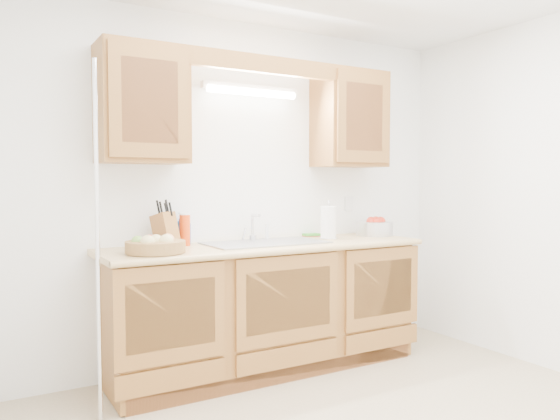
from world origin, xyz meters
TOP-DOWN VIEW (x-y plane):
  - room at (0.00, 0.00)m, footprint 3.52×3.50m
  - base_cabinets at (0.00, 1.20)m, footprint 2.20×0.60m
  - countertop at (0.00, 1.19)m, footprint 2.30×0.63m
  - upper_cabinet_left at (-0.83, 1.33)m, footprint 0.55×0.33m
  - upper_cabinet_right at (0.83, 1.33)m, footprint 0.55×0.33m
  - valance at (0.00, 1.19)m, footprint 2.20×0.05m
  - fluorescent_fixture at (0.00, 1.42)m, footprint 0.76×0.08m
  - sink at (0.00, 1.21)m, footprint 0.84×0.46m
  - wire_shelf_pole at (-1.20, 0.94)m, footprint 0.03×0.03m
  - outlet_plate at (0.95, 1.49)m, footprint 0.08×0.01m
  - fruit_basket at (-0.83, 1.07)m, footprint 0.47×0.47m
  - knife_block at (-0.69, 1.33)m, footprint 0.18×0.22m
  - orange_canister at (-0.54, 1.36)m, footprint 0.09×0.09m
  - soap_bottle at (-0.54, 1.43)m, footprint 0.11×0.12m
  - sponge at (0.54, 1.44)m, footprint 0.13×0.09m
  - paper_towel at (0.54, 1.21)m, footprint 0.14×0.14m
  - apple_bowl at (1.02, 1.25)m, footprint 0.33×0.33m

SIDE VIEW (x-z plane):
  - base_cabinets at x=0.00m, z-range 0.01..0.87m
  - sink at x=0.00m, z-range 0.65..1.01m
  - countertop at x=0.00m, z-range 0.86..0.90m
  - sponge at x=0.54m, z-range 0.90..0.92m
  - fruit_basket at x=-0.83m, z-range 0.89..1.01m
  - apple_bowl at x=1.02m, z-range 0.89..1.04m
  - wire_shelf_pole at x=-1.20m, z-range 0.00..2.00m
  - soap_bottle at x=-0.54m, z-range 0.90..1.12m
  - orange_canister at x=-0.54m, z-range 0.90..1.12m
  - knife_block at x=-0.69m, z-range 0.85..1.18m
  - paper_towel at x=0.54m, z-range 0.87..1.17m
  - outlet_plate at x=0.95m, z-range 1.09..1.21m
  - room at x=0.00m, z-range 0.00..2.50m
  - upper_cabinet_left at x=-0.83m, z-range 1.45..2.20m
  - upper_cabinet_right at x=0.83m, z-range 1.45..2.20m
  - fluorescent_fixture at x=0.00m, z-range 1.96..2.04m
  - valance at x=0.00m, z-range 2.08..2.20m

